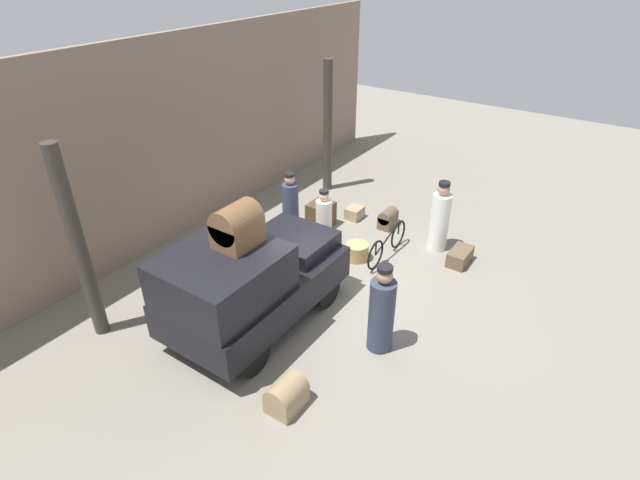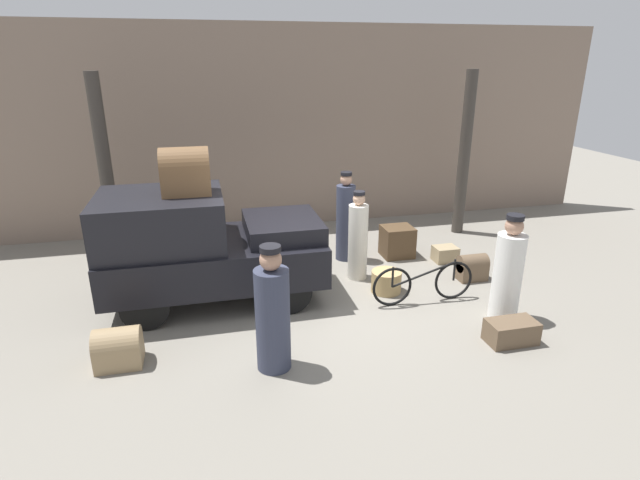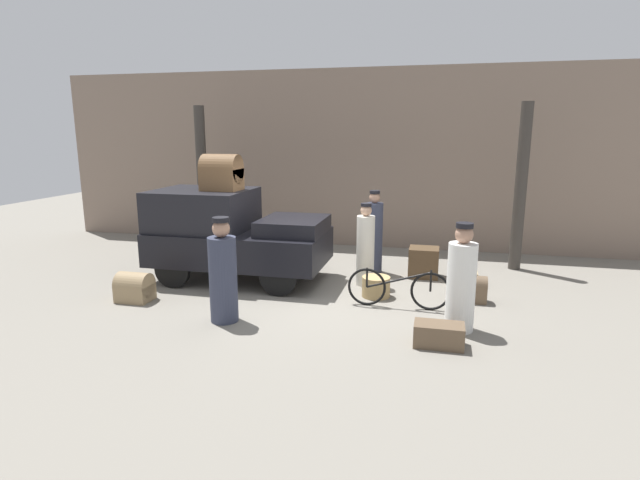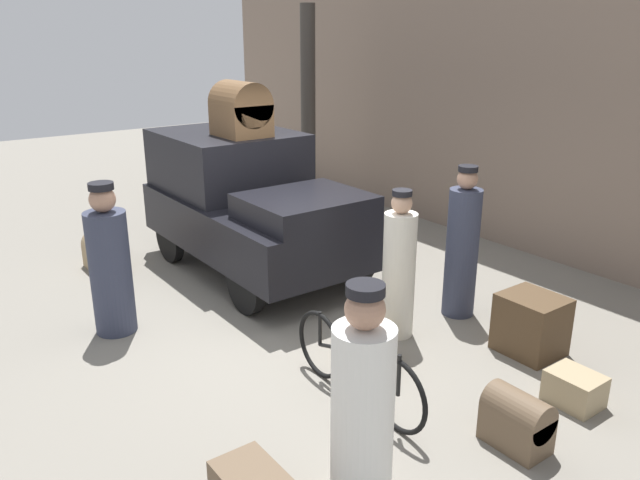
# 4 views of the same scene
# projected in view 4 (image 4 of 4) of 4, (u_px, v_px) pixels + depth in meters

# --- Properties ---
(ground_plane) EXTENTS (30.00, 30.00, 0.00)m
(ground_plane) POSITION_uv_depth(u_px,v_px,m) (296.00, 316.00, 7.21)
(ground_plane) COLOR gray
(station_building_facade) EXTENTS (16.00, 0.15, 4.50)m
(station_building_facade) POSITION_uv_depth(u_px,v_px,m) (533.00, 97.00, 8.78)
(station_building_facade) COLOR gray
(station_building_facade) RESTS_ON ground
(canopy_pillar_left) EXTENTS (0.25, 0.25, 3.56)m
(canopy_pillar_left) POSITION_uv_depth(u_px,v_px,m) (308.00, 114.00, 10.63)
(canopy_pillar_left) COLOR #38332D
(canopy_pillar_left) RESTS_ON ground
(truck) EXTENTS (3.44, 1.81, 1.81)m
(truck) POSITION_uv_depth(u_px,v_px,m) (250.00, 200.00, 8.42)
(truck) COLOR black
(truck) RESTS_ON ground
(bicycle) EXTENTS (1.73, 0.04, 0.70)m
(bicycle) POSITION_uv_depth(u_px,v_px,m) (356.00, 367.00, 5.47)
(bicycle) COLOR black
(bicycle) RESTS_ON ground
(wicker_basket) EXTENTS (0.51, 0.51, 0.37)m
(wicker_basket) POSITION_uv_depth(u_px,v_px,m) (367.00, 347.00, 6.14)
(wicker_basket) COLOR tan
(wicker_basket) RESTS_ON ground
(porter_carrying_trunk) EXTENTS (0.44, 0.44, 1.67)m
(porter_carrying_trunk) POSITION_uv_depth(u_px,v_px,m) (110.00, 267.00, 6.64)
(porter_carrying_trunk) COLOR #33384C
(porter_carrying_trunk) RESTS_ON ground
(porter_lifting_near_truck) EXTENTS (0.43, 0.43, 1.65)m
(porter_lifting_near_truck) POSITION_uv_depth(u_px,v_px,m) (362.00, 410.00, 4.16)
(porter_lifting_near_truck) COLOR white
(porter_lifting_near_truck) RESTS_ON ground
(porter_standing_middle) EXTENTS (0.35, 0.35, 1.61)m
(porter_standing_middle) POSITION_uv_depth(u_px,v_px,m) (399.00, 270.00, 6.57)
(porter_standing_middle) COLOR silver
(porter_standing_middle) RESTS_ON ground
(conductor_in_dark_uniform) EXTENTS (0.37, 0.37, 1.75)m
(conductor_in_dark_uniform) POSITION_uv_depth(u_px,v_px,m) (462.00, 248.00, 7.04)
(conductor_in_dark_uniform) COLOR #33384C
(conductor_in_dark_uniform) RESTS_ON ground
(trunk_large_brown) EXTENTS (0.58, 0.45, 0.52)m
(trunk_large_brown) POSITION_uv_depth(u_px,v_px,m) (104.00, 252.00, 8.59)
(trunk_large_brown) COLOR #937A56
(trunk_large_brown) RESTS_ON ground
(trunk_wicker_pale) EXTENTS (0.51, 0.32, 0.48)m
(trunk_wicker_pale) POSITION_uv_depth(u_px,v_px,m) (517.00, 420.00, 4.91)
(trunk_wicker_pale) COLOR brown
(trunk_wicker_pale) RESTS_ON ground
(suitcase_small_leather) EXTENTS (0.45, 0.36, 0.30)m
(suitcase_small_leather) POSITION_uv_depth(u_px,v_px,m) (575.00, 389.00, 5.49)
(suitcase_small_leather) COLOR #9E8966
(suitcase_small_leather) RESTS_ON ground
(suitcase_black_upright) EXTENTS (0.60, 0.54, 0.61)m
(suitcase_black_upright) POSITION_uv_depth(u_px,v_px,m) (531.00, 324.00, 6.34)
(suitcase_black_upright) COLOR #4C3823
(suitcase_black_upright) RESTS_ON ground
(trunk_on_truck_roof) EXTENTS (0.72, 0.58, 0.71)m
(trunk_on_truck_roof) POSITION_uv_depth(u_px,v_px,m) (241.00, 110.00, 8.16)
(trunk_on_truck_roof) COLOR brown
(trunk_on_truck_roof) RESTS_ON truck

